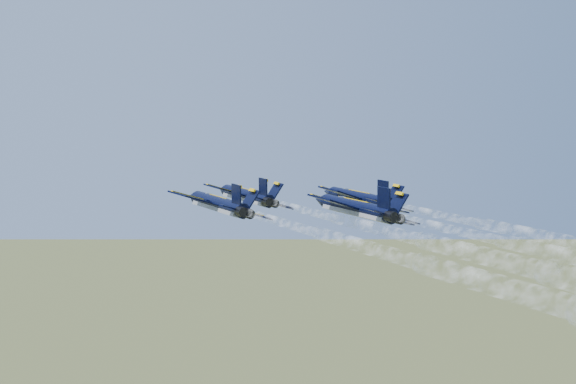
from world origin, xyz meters
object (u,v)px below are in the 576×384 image
object	(u,v)px
jet_left	(218,204)
jet_right	(359,199)
jet_slot	(356,208)
jet_lead	(246,196)

from	to	relation	value
jet_left	jet_right	world-z (taller)	same
jet_left	jet_slot	xyz separation A→B (m)	(12.93, -10.50, 0.00)
jet_lead	jet_slot	xyz separation A→B (m)	(5.92, -24.89, 0.00)
jet_right	jet_slot	size ratio (longest dim) A/B	1.00
jet_lead	jet_left	xyz separation A→B (m)	(-7.01, -14.38, 0.00)
jet_lead	jet_right	xyz separation A→B (m)	(12.25, -9.90, 0.00)
jet_lead	jet_right	bearing A→B (deg)	-50.44
jet_lead	jet_right	world-z (taller)	same
jet_right	jet_slot	world-z (taller)	same
jet_slot	jet_left	bearing A→B (deg)	129.41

